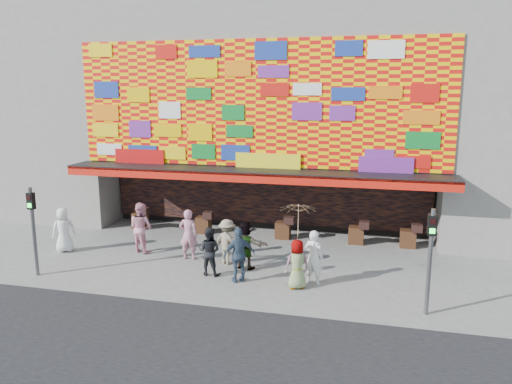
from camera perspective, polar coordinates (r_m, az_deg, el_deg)
ground at (r=16.96m, az=-3.25°, el=-9.48°), size 90.00×90.00×0.00m
road_strip at (r=11.55m, az=-13.39°, el=-20.59°), size 30.00×8.00×0.02m
shop_building at (r=23.76m, az=2.46°, el=9.55°), size 15.20×9.40×10.00m
neighbor_left at (r=29.10m, az=-24.04°, el=10.47°), size 11.00×8.00×12.00m
signal_left at (r=17.94m, az=-24.14°, el=-3.08°), size 0.22×0.20×3.00m
signal_right at (r=14.33m, az=19.32°, el=-6.28°), size 0.22×0.20×3.00m
ped_a at (r=20.39m, az=-21.13°, el=-4.05°), size 1.00×0.95×1.72m
ped_b at (r=18.34m, az=-7.72°, el=-4.83°), size 0.72×0.50×1.87m
ped_c at (r=16.79m, az=-5.38°, el=-6.74°), size 0.84×0.68×1.65m
ped_d at (r=17.77m, az=-3.31°, el=-5.70°), size 1.21×0.98×1.63m
ped_e at (r=16.10m, az=-1.94°, el=-7.22°), size 1.13×0.94×1.80m
ped_f at (r=17.27m, az=-1.24°, el=-6.10°), size 1.63×0.77×1.69m
ped_g at (r=15.69m, az=4.71°, el=-8.23°), size 0.91×0.81×1.57m
ped_h at (r=16.07m, az=6.61°, el=-7.41°), size 0.73×0.58×1.76m
ped_i at (r=19.50m, az=-13.00°, el=-3.95°), size 1.12×0.99×1.92m
parasol at (r=15.26m, az=4.80°, el=-3.20°), size 1.44×1.45×1.96m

